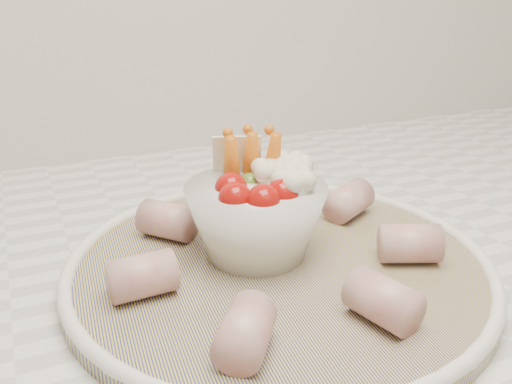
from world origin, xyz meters
name	(u,v)px	position (x,y,z in m)	size (l,w,h in m)	color
serving_platter	(279,266)	(-0.12, 1.36, 0.93)	(0.40, 0.40, 0.02)	navy
veggie_bowl	(258,212)	(-0.13, 1.38, 0.98)	(0.13, 0.13, 0.11)	silver
cured_meat_rolls	(278,244)	(-0.12, 1.36, 0.95)	(0.29, 0.30, 0.03)	#AF5052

